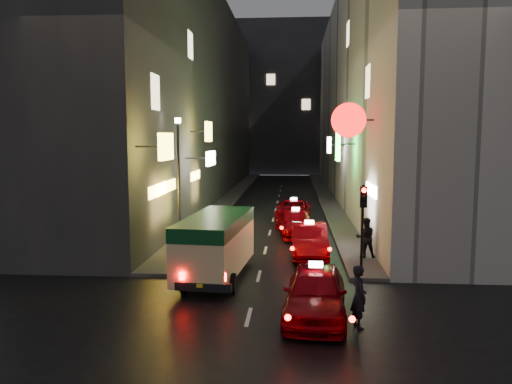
% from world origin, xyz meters
% --- Properties ---
extents(ground, '(120.00, 120.00, 0.00)m').
position_xyz_m(ground, '(0.00, 0.00, 0.00)').
color(ground, black).
rests_on(ground, ground).
extents(building_left, '(7.61, 52.00, 18.00)m').
position_xyz_m(building_left, '(-8.00, 33.99, 9.00)').
color(building_left, '#3C3936').
rests_on(building_left, ground).
extents(building_right, '(7.95, 52.00, 18.00)m').
position_xyz_m(building_right, '(8.00, 34.00, 9.00)').
color(building_right, beige).
rests_on(building_right, ground).
extents(building_far, '(30.00, 10.00, 22.00)m').
position_xyz_m(building_far, '(0.00, 66.00, 11.00)').
color(building_far, '#333338').
rests_on(building_far, ground).
extents(sidewalk_left, '(1.50, 52.00, 0.15)m').
position_xyz_m(sidewalk_left, '(-4.25, 34.00, 0.07)').
color(sidewalk_left, '#454240').
rests_on(sidewalk_left, ground).
extents(sidewalk_right, '(1.50, 52.00, 0.15)m').
position_xyz_m(sidewalk_right, '(4.25, 34.00, 0.07)').
color(sidewalk_right, '#454240').
rests_on(sidewalk_right, ground).
extents(minibus, '(2.50, 5.86, 2.45)m').
position_xyz_m(minibus, '(-1.64, 8.11, 1.55)').
color(minibus, beige).
rests_on(minibus, ground).
extents(taxi_near, '(2.74, 5.86, 1.99)m').
position_xyz_m(taxi_near, '(2.03, 4.14, 0.91)').
color(taxi_near, '#820009').
rests_on(taxi_near, ground).
extents(taxi_second, '(2.35, 5.50, 1.91)m').
position_xyz_m(taxi_second, '(2.07, 12.06, 0.87)').
color(taxi_second, '#820009').
rests_on(taxi_second, ground).
extents(taxi_third, '(2.82, 5.38, 1.80)m').
position_xyz_m(taxi_third, '(1.47, 16.86, 0.82)').
color(taxi_third, '#820009').
rests_on(taxi_third, ground).
extents(taxi_far, '(2.20, 4.97, 1.73)m').
position_xyz_m(taxi_far, '(1.35, 21.84, 0.78)').
color(taxi_far, '#820009').
rests_on(taxi_far, ground).
extents(pedestrian_crossing, '(0.60, 0.78, 2.08)m').
position_xyz_m(pedestrian_crossing, '(3.23, 3.41, 1.04)').
color(pedestrian_crossing, black).
rests_on(pedestrian_crossing, ground).
extents(pedestrian_sidewalk, '(0.80, 0.55, 2.01)m').
position_xyz_m(pedestrian_sidewalk, '(4.54, 11.37, 1.16)').
color(pedestrian_sidewalk, black).
rests_on(pedestrian_sidewalk, sidewalk_right).
extents(traffic_light, '(0.26, 0.43, 3.50)m').
position_xyz_m(traffic_light, '(4.00, 8.47, 2.69)').
color(traffic_light, black).
rests_on(traffic_light, sidewalk_right).
extents(lamp_post, '(0.28, 0.28, 6.22)m').
position_xyz_m(lamp_post, '(-4.20, 13.00, 3.72)').
color(lamp_post, black).
rests_on(lamp_post, sidewalk_left).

